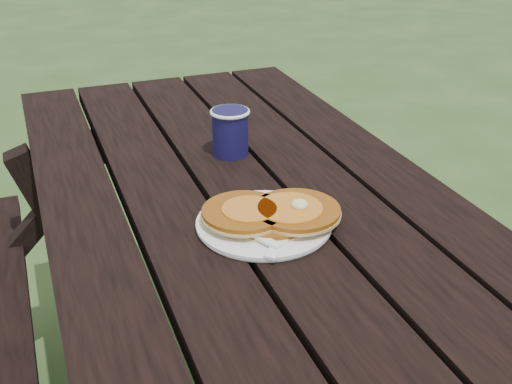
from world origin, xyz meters
name	(u,v)px	position (x,y,z in m)	size (l,w,h in m)	color
plate	(264,224)	(-0.02, 0.00, 0.76)	(0.23, 0.23, 0.01)	white
pancake_stack	(272,213)	(0.00, -0.01, 0.77)	(0.23, 0.17, 0.04)	#944F10
knife	(288,231)	(0.01, -0.05, 0.76)	(0.02, 0.18, 0.01)	white
fork	(255,235)	(-0.05, -0.05, 0.77)	(0.03, 0.16, 0.01)	white
coffee_cup	(230,129)	(0.03, 0.31, 0.81)	(0.08, 0.08, 0.10)	#120F38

